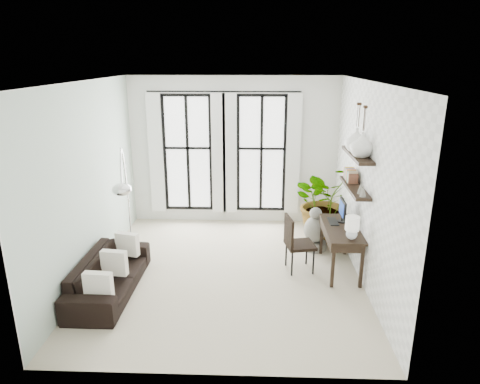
{
  "coord_description": "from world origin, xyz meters",
  "views": [
    {
      "loc": [
        0.47,
        -6.61,
        3.54
      ],
      "look_at": [
        0.22,
        0.3,
        1.37
      ],
      "focal_mm": 32.0,
      "sensor_mm": 36.0,
      "label": 1
    }
  ],
  "objects_px": {
    "plant": "(326,201)",
    "desk": "(342,232)",
    "buddha": "(315,232)",
    "desk_chair": "(295,240)",
    "sofa": "(109,274)",
    "arc_lamp": "(124,175)"
  },
  "relations": [
    {
      "from": "desk",
      "to": "buddha",
      "type": "relative_size",
      "value": 1.59
    },
    {
      "from": "plant",
      "to": "sofa",
      "type": "bearing_deg",
      "value": -148.31
    },
    {
      "from": "sofa",
      "to": "desk",
      "type": "relative_size",
      "value": 1.51
    },
    {
      "from": "desk",
      "to": "buddha",
      "type": "bearing_deg",
      "value": 109.48
    },
    {
      "from": "desk_chair",
      "to": "buddha",
      "type": "xyz_separation_m",
      "value": [
        0.46,
        0.9,
        -0.21
      ]
    },
    {
      "from": "plant",
      "to": "arc_lamp",
      "type": "distance_m",
      "value": 3.99
    },
    {
      "from": "plant",
      "to": "desk",
      "type": "bearing_deg",
      "value": -88.23
    },
    {
      "from": "desk",
      "to": "desk_chair",
      "type": "relative_size",
      "value": 1.35
    },
    {
      "from": "desk",
      "to": "desk_chair",
      "type": "bearing_deg",
      "value": -179.85
    },
    {
      "from": "plant",
      "to": "buddha",
      "type": "xyz_separation_m",
      "value": [
        -0.27,
        -0.57,
        -0.43
      ]
    },
    {
      "from": "buddha",
      "to": "desk",
      "type": "bearing_deg",
      "value": -70.52
    },
    {
      "from": "sofa",
      "to": "plant",
      "type": "height_order",
      "value": "plant"
    },
    {
      "from": "sofa",
      "to": "plant",
      "type": "bearing_deg",
      "value": -57.67
    },
    {
      "from": "plant",
      "to": "arc_lamp",
      "type": "height_order",
      "value": "arc_lamp"
    },
    {
      "from": "arc_lamp",
      "to": "plant",
      "type": "bearing_deg",
      "value": 22.31
    },
    {
      "from": "sofa",
      "to": "arc_lamp",
      "type": "xyz_separation_m",
      "value": [
        0.1,
        0.81,
        1.4
      ]
    },
    {
      "from": "plant",
      "to": "desk_chair",
      "type": "height_order",
      "value": "plant"
    },
    {
      "from": "plant",
      "to": "buddha",
      "type": "relative_size",
      "value": 1.86
    },
    {
      "from": "desk_chair",
      "to": "arc_lamp",
      "type": "distance_m",
      "value": 3.08
    },
    {
      "from": "desk_chair",
      "to": "plant",
      "type": "bearing_deg",
      "value": 51.99
    },
    {
      "from": "desk_chair",
      "to": "arc_lamp",
      "type": "xyz_separation_m",
      "value": [
        -2.87,
        -0.01,
        1.13
      ]
    },
    {
      "from": "desk_chair",
      "to": "arc_lamp",
      "type": "bearing_deg",
      "value": 168.74
    }
  ]
}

